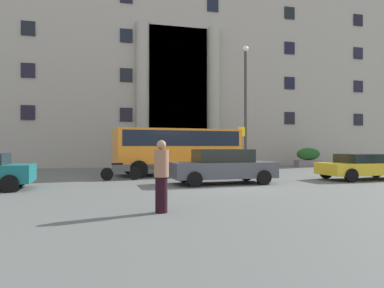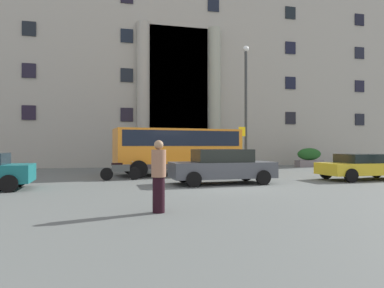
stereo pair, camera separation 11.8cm
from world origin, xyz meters
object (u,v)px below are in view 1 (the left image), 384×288
at_px(hedge_planter_entrance_left, 232,158).
at_px(pedestrian_woman_with_bag, 161,176).
at_px(motorcycle_far_end, 120,171).
at_px(parked_compact_extra, 365,166).
at_px(hedge_planter_entrance_right, 173,159).
at_px(lamppost_plaza_centre, 245,98).
at_px(hedge_planter_far_east, 308,158).
at_px(white_taxi_kerbside, 223,166).
at_px(scooter_by_planter, 232,169).
at_px(bus_stop_sign, 242,144).
at_px(orange_minibus, 177,147).

xyz_separation_m(hedge_planter_entrance_left, pedestrian_woman_with_bag, (-7.73, -15.84, 0.16)).
bearing_deg(motorcycle_far_end, parked_compact_extra, -12.33).
xyz_separation_m(hedge_planter_entrance_left, hedge_planter_entrance_right, (-4.66, -0.73, -0.04)).
xyz_separation_m(pedestrian_woman_with_bag, lamppost_plaza_centre, (7.75, 13.26, 3.96)).
xyz_separation_m(hedge_planter_far_east, motorcycle_far_end, (-14.73, -7.26, -0.25)).
relative_size(white_taxi_kerbside, scooter_by_planter, 2.40).
distance_m(bus_stop_sign, motorcycle_far_end, 8.71).
xyz_separation_m(bus_stop_sign, hedge_planter_entrance_left, (0.75, 3.79, -1.01)).
relative_size(bus_stop_sign, hedge_planter_far_east, 1.35).
height_order(white_taxi_kerbside, pedestrian_woman_with_bag, pedestrian_woman_with_bag).
distance_m(hedge_planter_entrance_right, pedestrian_woman_with_bag, 15.41).
distance_m(hedge_planter_entrance_right, parked_compact_extra, 12.14).
xyz_separation_m(orange_minibus, bus_stop_sign, (4.50, 1.58, 0.20)).
bearing_deg(motorcycle_far_end, hedge_planter_entrance_left, 41.94).
xyz_separation_m(orange_minibus, scooter_by_planter, (2.44, -2.15, -1.09)).
height_order(white_taxi_kerbside, scooter_by_planter, white_taxi_kerbside).
relative_size(hedge_planter_far_east, pedestrian_woman_with_bag, 1.19).
distance_m(hedge_planter_far_east, white_taxi_kerbside, 14.37).
xyz_separation_m(hedge_planter_entrance_left, parked_compact_extra, (3.04, -10.13, -0.08)).
bearing_deg(pedestrian_woman_with_bag, white_taxi_kerbside, -172.75).
height_order(hedge_planter_entrance_right, hedge_planter_far_east, hedge_planter_far_east).
xyz_separation_m(hedge_planter_entrance_left, scooter_by_planter, (-2.81, -7.52, -0.29)).
relative_size(hedge_planter_far_east, scooter_by_planter, 1.13).
relative_size(orange_minibus, hedge_planter_entrance_right, 3.83).
distance_m(parked_compact_extra, lamppost_plaza_centre, 9.15).
bearing_deg(white_taxi_kerbside, scooter_by_planter, 60.58).
relative_size(hedge_planter_entrance_left, white_taxi_kerbside, 0.41).
relative_size(parked_compact_extra, lamppost_plaza_centre, 0.52).
height_order(orange_minibus, hedge_planter_entrance_left, orange_minibus).
distance_m(orange_minibus, hedge_planter_entrance_left, 7.55).
xyz_separation_m(bus_stop_sign, pedestrian_woman_with_bag, (-6.98, -12.05, -0.85)).
bearing_deg(scooter_by_planter, pedestrian_woman_with_bag, -104.51).
bearing_deg(scooter_by_planter, motorcycle_far_end, -163.02).
height_order(bus_stop_sign, hedge_planter_far_east, bus_stop_sign).
bearing_deg(pedestrian_woman_with_bag, bus_stop_sign, -171.00).
bearing_deg(hedge_planter_entrance_left, hedge_planter_far_east, -3.13).
bearing_deg(scooter_by_planter, orange_minibus, 154.70).
bearing_deg(parked_compact_extra, hedge_planter_entrance_right, 128.62).
height_order(white_taxi_kerbside, lamppost_plaza_centre, lamppost_plaza_centre).
xyz_separation_m(scooter_by_planter, motorcycle_far_end, (-5.66, -0.09, -0.00)).
xyz_separation_m(hedge_planter_entrance_right, lamppost_plaza_centre, (4.68, -1.84, 4.16)).
height_order(scooter_by_planter, motorcycle_far_end, same).
bearing_deg(hedge_planter_entrance_left, motorcycle_far_end, -138.08).
xyz_separation_m(parked_compact_extra, scooter_by_planter, (-5.85, 2.61, -0.20)).
height_order(bus_stop_sign, lamppost_plaza_centre, lamppost_plaza_centre).
height_order(parked_compact_extra, lamppost_plaza_centre, lamppost_plaza_centre).
bearing_deg(pedestrian_woman_with_bag, hedge_planter_entrance_left, -166.95).
bearing_deg(motorcycle_far_end, white_taxi_kerbside, -31.13).
distance_m(white_taxi_kerbside, lamppost_plaza_centre, 9.62).
height_order(scooter_by_planter, pedestrian_woman_with_bag, pedestrian_woman_with_bag).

